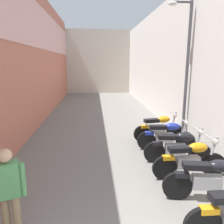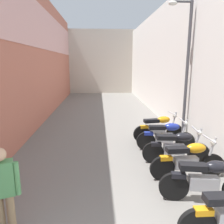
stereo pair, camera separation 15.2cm
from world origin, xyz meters
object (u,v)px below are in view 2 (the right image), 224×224
(motorcycle_fifth, at_px, (166,135))
(motorcycle_sixth, at_px, (159,127))
(street_lamp, at_px, (185,64))
(motorcycle_second, at_px, (207,179))
(pedestrian_by_doorway, at_px, (3,189))
(motorcycle_third, at_px, (188,159))
(motorcycle_fourth, at_px, (176,146))

(motorcycle_fifth, xyz_separation_m, motorcycle_sixth, (-0.00, 0.87, 0.00))
(motorcycle_fifth, relative_size, street_lamp, 0.40)
(motorcycle_second, xyz_separation_m, motorcycle_sixth, (0.00, 3.61, 0.00))
(pedestrian_by_doorway, distance_m, street_lamp, 6.25)
(motorcycle_second, bearing_deg, motorcycle_third, 89.99)
(motorcycle_third, relative_size, motorcycle_sixth, 1.01)
(motorcycle_fourth, distance_m, motorcycle_sixth, 1.83)
(motorcycle_third, bearing_deg, motorcycle_second, -90.01)
(motorcycle_second, height_order, motorcycle_fifth, same)
(street_lamp, bearing_deg, motorcycle_third, -105.94)
(street_lamp, bearing_deg, motorcycle_fourth, -113.48)
(motorcycle_fourth, relative_size, pedestrian_by_doorway, 1.18)
(motorcycle_fifth, bearing_deg, motorcycle_sixth, 90.01)
(motorcycle_fourth, bearing_deg, motorcycle_sixth, 90.00)
(motorcycle_third, bearing_deg, motorcycle_sixth, 90.00)
(motorcycle_sixth, bearing_deg, motorcycle_third, -90.00)
(pedestrian_by_doorway, bearing_deg, motorcycle_fifth, 44.87)
(motorcycle_second, distance_m, street_lamp, 4.11)
(motorcycle_second, xyz_separation_m, motorcycle_fifth, (0.00, 2.74, 0.00))
(motorcycle_sixth, relative_size, pedestrian_by_doorway, 1.17)
(motorcycle_fourth, height_order, motorcycle_fifth, same)
(motorcycle_fourth, height_order, street_lamp, street_lamp)
(motorcycle_second, distance_m, motorcycle_third, 0.94)
(motorcycle_third, height_order, motorcycle_fifth, same)
(motorcycle_third, bearing_deg, motorcycle_fourth, 90.00)
(motorcycle_second, height_order, motorcycle_fourth, same)
(pedestrian_by_doorway, bearing_deg, motorcycle_second, 12.86)
(motorcycle_sixth, xyz_separation_m, street_lamp, (0.70, -0.22, 2.22))
(motorcycle_second, xyz_separation_m, motorcycle_fourth, (0.00, 1.77, 0.00))
(motorcycle_fourth, bearing_deg, motorcycle_third, -90.00)
(motorcycle_fourth, relative_size, motorcycle_fifth, 1.00)
(motorcycle_third, height_order, street_lamp, street_lamp)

